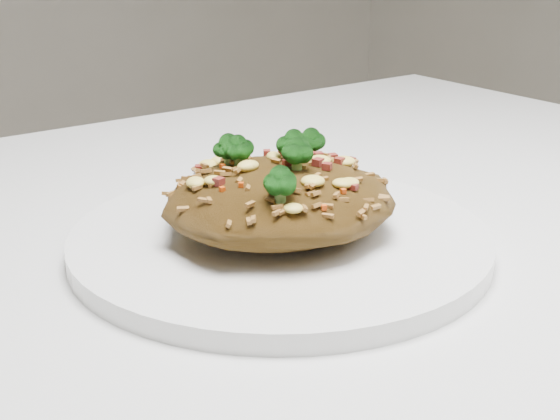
% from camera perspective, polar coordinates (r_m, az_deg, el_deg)
% --- Properties ---
extents(dining_table, '(1.20, 0.80, 0.75)m').
position_cam_1_polar(dining_table, '(0.58, -4.67, -11.64)').
color(dining_table, silver).
rests_on(dining_table, ground).
extents(plate, '(0.29, 0.29, 0.01)m').
position_cam_1_polar(plate, '(0.55, 0.00, -2.17)').
color(plate, white).
rests_on(plate, dining_table).
extents(fried_rice, '(0.16, 0.15, 0.07)m').
position_cam_1_polar(fried_rice, '(0.53, -0.02, 1.57)').
color(fried_rice, brown).
rests_on(fried_rice, plate).
extents(fork, '(0.12, 0.13, 0.00)m').
position_cam_1_polar(fork, '(0.64, 1.30, 2.24)').
color(fork, silver).
rests_on(fork, plate).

